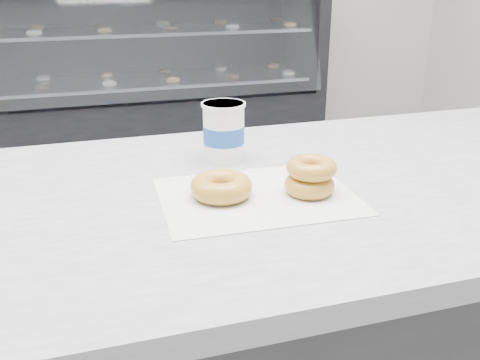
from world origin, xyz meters
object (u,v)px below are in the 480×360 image
(donut_stack, at_px, (310,176))
(donut_single, at_px, (221,187))
(display_case, at_px, (140,94))
(coffee_cup, at_px, (224,131))

(donut_stack, bearing_deg, donut_single, 169.29)
(display_case, relative_size, coffee_cup, 19.76)
(display_case, distance_m, donut_stack, 2.82)
(display_case, height_order, donut_stack, display_case)
(donut_single, xyz_separation_m, coffee_cup, (0.06, 0.19, 0.04))
(donut_single, distance_m, coffee_cup, 0.21)
(coffee_cup, bearing_deg, donut_single, -102.86)
(display_case, bearing_deg, donut_stack, -90.31)
(display_case, relative_size, donut_single, 21.76)
(donut_single, xyz_separation_m, donut_stack, (0.16, -0.03, 0.01))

